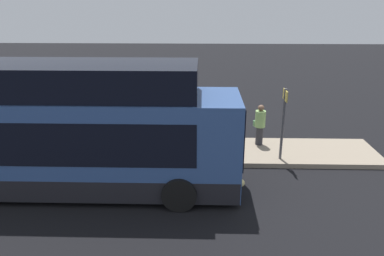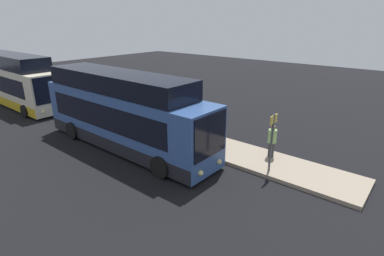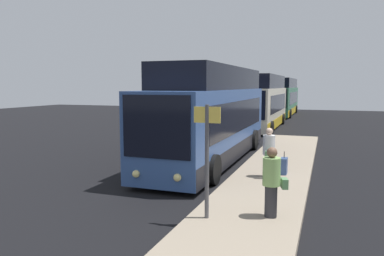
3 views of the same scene
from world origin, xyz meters
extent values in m
plane|color=black|center=(0.00, 0.00, 0.00)|extent=(80.00, 80.00, 0.00)
cube|color=gray|center=(0.00, 2.93, 0.09)|extent=(20.00, 2.66, 0.19)
cube|color=#33518C|center=(-1.54, -0.09, 1.68)|extent=(11.43, 2.51, 3.00)
cube|color=black|center=(-1.54, -0.09, 0.53)|extent=(11.37, 2.53, 0.70)
cube|color=black|center=(-1.82, -0.09, 2.04)|extent=(9.37, 2.54, 1.32)
cube|color=black|center=(4.20, -0.09, 2.12)|extent=(0.06, 2.21, 1.92)
sphere|color=#F9E58C|center=(4.22, 0.60, 0.63)|extent=(0.24, 0.24, 0.24)
sphere|color=#F9E58C|center=(4.22, -0.78, 0.63)|extent=(0.24, 0.24, 0.24)
cylinder|color=black|center=(2.35, 1.17, 0.52)|extent=(1.04, 0.30, 1.04)
cylinder|color=black|center=(2.35, -1.34, 0.52)|extent=(1.04, 0.30, 1.04)
cylinder|color=black|center=(-5.08, 1.17, 0.52)|extent=(1.04, 0.30, 1.04)
cylinder|color=black|center=(-5.08, -1.34, 0.52)|extent=(1.04, 0.30, 1.04)
cube|color=black|center=(-1.99, -0.09, 3.67)|extent=(9.72, 2.31, 0.99)
cube|color=beige|center=(-15.44, -0.09, 1.64)|extent=(10.90, 2.42, 2.97)
cube|color=gold|center=(-15.44, -0.09, 0.51)|extent=(10.85, 2.44, 0.70)
cube|color=black|center=(-15.71, -0.09, 2.00)|extent=(8.94, 2.45, 1.31)
cube|color=black|center=(-9.97, -0.09, 2.08)|extent=(0.06, 2.13, 1.90)
sphere|color=#F9E58C|center=(-9.95, 0.58, 0.61)|extent=(0.24, 0.24, 0.24)
sphere|color=#F9E58C|center=(-9.95, -0.76, 0.61)|extent=(0.24, 0.24, 0.24)
cylinder|color=black|center=(-11.73, 1.12, 0.46)|extent=(0.92, 0.30, 0.92)
cylinder|color=black|center=(-11.73, -1.30, 0.46)|extent=(0.92, 0.30, 0.92)
cylinder|color=black|center=(-18.82, 1.12, 0.46)|extent=(0.92, 0.30, 0.92)
cube|color=black|center=(-15.87, -0.09, 3.65)|extent=(9.27, 2.23, 1.05)
cylinder|color=silver|center=(1.34, 2.87, 0.58)|extent=(0.34, 0.34, 0.78)
cylinder|color=silver|center=(1.34, 2.87, 1.31)|extent=(0.49, 0.49, 0.68)
sphere|color=beige|center=(1.34, 2.87, 1.78)|extent=(0.25, 0.25, 0.25)
cube|color=#598C59|center=(1.65, 2.92, 1.02)|extent=(0.19, 0.30, 0.24)
cylinder|color=#2D2D33|center=(5.39, 3.52, 0.58)|extent=(0.37, 0.37, 0.78)
cylinder|color=#8CB766|center=(5.39, 3.52, 1.31)|extent=(0.53, 0.53, 0.68)
sphere|color=brown|center=(5.39, 3.52, 1.77)|extent=(0.25, 0.25, 0.25)
cube|color=#598C59|center=(5.30, 3.82, 1.02)|extent=(0.31, 0.21, 0.24)
cube|color=#334C7F|center=(0.77, 3.34, 0.48)|extent=(0.45, 0.22, 0.58)
cylinder|color=black|center=(0.77, 3.34, 0.89)|extent=(0.02, 0.02, 0.24)
cylinder|color=#4C4C51|center=(6.00, 2.09, 1.55)|extent=(0.10, 0.10, 2.73)
cube|color=#E5C64C|center=(6.00, 2.09, 2.68)|extent=(0.04, 0.64, 0.38)
camera|label=1|loc=(3.00, -11.07, 6.05)|focal=35.00mm
camera|label=2|loc=(11.13, -9.72, 6.76)|focal=28.00mm
camera|label=3|loc=(14.30, 4.71, 3.36)|focal=35.00mm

